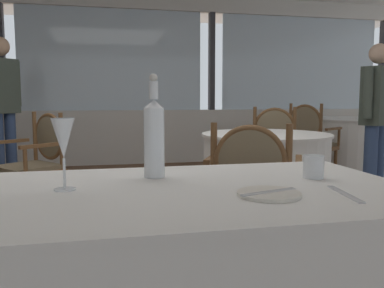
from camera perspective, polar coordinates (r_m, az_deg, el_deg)
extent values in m
plane|color=brown|center=(2.98, -8.30, -13.95)|extent=(13.14, 13.14, 0.00)
cube|color=silver|center=(6.56, -10.78, 0.92)|extent=(10.11, 0.12, 0.85)
cube|color=silver|center=(6.70, -11.17, 19.10)|extent=(10.11, 0.12, 0.25)
cube|color=silver|center=(6.58, -11.01, 11.40)|extent=(2.79, 0.02, 1.55)
cube|color=#333338|center=(6.71, -24.91, 10.84)|extent=(0.08, 0.14, 1.55)
cube|color=silver|center=(7.39, 14.86, 10.73)|extent=(2.79, 0.02, 1.55)
cube|color=#333338|center=(6.80, 2.75, 11.34)|extent=(0.08, 0.14, 1.55)
cube|color=#333338|center=(8.21, 24.95, 9.90)|extent=(0.08, 0.14, 1.55)
cube|color=white|center=(1.26, 0.90, -6.52)|extent=(1.32, 0.82, 0.02)
cylinder|color=silver|center=(1.17, 10.63, -6.82)|extent=(0.18, 0.18, 0.01)
cube|color=silver|center=(1.17, 10.63, -6.57)|extent=(0.18, 0.07, 0.00)
cube|color=silver|center=(1.24, 20.48, -6.51)|extent=(0.05, 0.20, 0.00)
cylinder|color=white|center=(1.41, -5.29, 0.15)|extent=(0.07, 0.07, 0.24)
cone|color=white|center=(1.40, -5.34, 5.59)|extent=(0.07, 0.07, 0.03)
cylinder|color=white|center=(1.40, -5.36, 7.44)|extent=(0.03, 0.03, 0.06)
sphere|color=silver|center=(1.40, -5.38, 9.15)|extent=(0.03, 0.03, 0.03)
cylinder|color=white|center=(1.28, -17.24, -6.03)|extent=(0.06, 0.06, 0.00)
cylinder|color=white|center=(1.27, -17.31, -3.94)|extent=(0.01, 0.01, 0.09)
cone|color=white|center=(1.26, -17.47, 0.76)|extent=(0.07, 0.07, 0.12)
cylinder|color=white|center=(1.46, 16.54, -3.05)|extent=(0.07, 0.07, 0.08)
cylinder|color=white|center=(6.08, 20.96, 3.27)|extent=(1.27, 1.27, 0.02)
cylinder|color=white|center=(6.11, 20.82, -0.29)|extent=(1.23, 1.23, 0.74)
cube|color=brown|center=(5.24, 16.45, -0.50)|extent=(0.63, 0.63, 0.05)
cube|color=#75664C|center=(5.23, 16.46, -0.03)|extent=(0.58, 0.58, 0.04)
cylinder|color=brown|center=(5.53, 15.55, -2.50)|extent=(0.04, 0.04, 0.41)
cylinder|color=brown|center=(5.35, 19.28, -2.92)|extent=(0.04, 0.04, 0.41)
cylinder|color=brown|center=(5.19, 13.37, -3.01)|extent=(0.04, 0.04, 0.41)
cylinder|color=brown|center=(5.00, 17.28, -3.49)|extent=(0.04, 0.04, 0.41)
cylinder|color=brown|center=(5.14, 13.52, 2.63)|extent=(0.04, 0.04, 0.52)
cylinder|color=brown|center=(4.94, 17.47, 2.38)|extent=(0.04, 0.04, 0.52)
ellipsoid|color=#75664C|center=(5.02, 15.38, 2.80)|extent=(0.25, 0.36, 0.43)
torus|color=brown|center=(5.02, 15.38, 2.80)|extent=(0.27, 0.39, 0.45)
cube|color=brown|center=(5.35, 14.29, 2.34)|extent=(0.33, 0.23, 0.03)
cylinder|color=brown|center=(5.48, 15.01, 1.26)|extent=(0.03, 0.03, 0.22)
cube|color=brown|center=(5.12, 19.10, 2.01)|extent=(0.33, 0.23, 0.03)
cylinder|color=brown|center=(5.25, 19.73, 0.89)|extent=(0.03, 0.03, 0.22)
cube|color=brown|center=(7.00, 24.13, 0.92)|extent=(0.63, 0.63, 0.05)
cube|color=#75664C|center=(7.00, 24.14, 1.27)|extent=(0.58, 0.58, 0.04)
cylinder|color=brown|center=(6.77, 25.01, -1.26)|extent=(0.04, 0.04, 0.41)
cylinder|color=brown|center=(6.91, 21.90, -0.98)|extent=(0.04, 0.04, 0.41)
cylinder|color=brown|center=(7.28, 23.14, -0.68)|extent=(0.04, 0.04, 0.41)
cylinder|color=brown|center=(7.24, 23.31, 3.11)|extent=(0.04, 0.04, 0.45)
ellipsoid|color=#75664C|center=(7.18, 24.84, 3.20)|extent=(0.25, 0.36, 0.38)
torus|color=brown|center=(7.18, 24.84, 3.20)|extent=(0.24, 0.35, 0.39)
cube|color=brown|center=(7.06, 22.26, 3.04)|extent=(0.33, 0.23, 0.03)
cylinder|color=brown|center=(6.93, 21.77, 2.10)|extent=(0.03, 0.03, 0.22)
cylinder|color=white|center=(3.24, 10.27, 1.28)|extent=(1.00, 1.00, 0.02)
cylinder|color=white|center=(3.30, 10.14, -5.33)|extent=(0.97, 0.97, 0.74)
cube|color=brown|center=(4.11, 11.11, -2.25)|extent=(0.62, 0.62, 0.05)
cube|color=#75664C|center=(4.11, 11.12, -1.66)|extent=(0.57, 0.57, 0.04)
cylinder|color=brown|center=(3.95, 13.76, -5.99)|extent=(0.04, 0.04, 0.40)
cylinder|color=brown|center=(3.98, 7.96, -5.79)|extent=(0.04, 0.04, 0.40)
cylinder|color=brown|center=(4.34, 13.86, -4.89)|extent=(0.04, 0.04, 0.40)
cylinder|color=brown|center=(4.36, 8.58, -4.71)|extent=(0.04, 0.04, 0.40)
cylinder|color=brown|center=(4.27, 14.03, 1.69)|extent=(0.04, 0.04, 0.50)
cylinder|color=brown|center=(4.30, 8.69, 1.83)|extent=(0.04, 0.04, 0.50)
ellipsoid|color=#75664C|center=(4.29, 11.38, 2.11)|extent=(0.37, 0.22, 0.42)
torus|color=brown|center=(4.29, 11.38, 2.11)|extent=(0.40, 0.23, 0.43)
cube|color=brown|center=(4.06, 14.69, 1.03)|extent=(0.20, 0.34, 0.03)
cylinder|color=brown|center=(3.93, 14.64, -0.75)|extent=(0.03, 0.03, 0.22)
cube|color=brown|center=(4.09, 7.66, 1.22)|extent=(0.20, 0.34, 0.03)
cylinder|color=brown|center=(3.96, 7.39, -0.54)|extent=(0.03, 0.03, 0.22)
cube|color=brown|center=(2.47, 8.56, -7.85)|extent=(0.62, 0.62, 0.05)
cube|color=#75664C|center=(2.46, 8.57, -6.88)|extent=(0.57, 0.57, 0.04)
cylinder|color=brown|center=(2.74, 4.71, -11.26)|extent=(0.04, 0.04, 0.40)
cylinder|color=brown|center=(2.71, 13.24, -11.66)|extent=(0.04, 0.04, 0.40)
cylinder|color=brown|center=(2.37, 2.96, -14.11)|extent=(0.04, 0.04, 0.40)
cylinder|color=brown|center=(2.33, 12.96, -14.66)|extent=(0.04, 0.04, 0.40)
cylinder|color=brown|center=(2.25, 3.03, -2.69)|extent=(0.04, 0.04, 0.45)
cylinder|color=brown|center=(2.21, 13.27, -3.04)|extent=(0.04, 0.04, 0.45)
ellipsoid|color=#75664C|center=(2.20, 8.06, -2.36)|extent=(0.37, 0.22, 0.38)
torus|color=brown|center=(2.20, 8.06, -2.36)|extent=(0.36, 0.21, 0.39)
cube|color=brown|center=(2.48, 2.93, -1.95)|extent=(0.20, 0.34, 0.03)
cylinder|color=brown|center=(2.63, 3.55, -3.89)|extent=(0.03, 0.03, 0.22)
cube|color=brown|center=(2.42, 14.59, -2.32)|extent=(0.20, 0.34, 0.03)
cylinder|color=brown|center=(2.58, 14.54, -4.28)|extent=(0.03, 0.03, 0.22)
cube|color=brown|center=(3.72, -21.86, -3.65)|extent=(0.65, 0.65, 0.05)
cube|color=#75664C|center=(3.71, -21.88, -3.00)|extent=(0.60, 0.60, 0.04)
cylinder|color=brown|center=(3.50, -22.89, -8.00)|extent=(0.04, 0.04, 0.39)
cylinder|color=brown|center=(3.70, -17.45, -7.02)|extent=(0.04, 0.04, 0.39)
cylinder|color=brown|center=(4.03, -20.71, -6.05)|extent=(0.04, 0.04, 0.39)
cylinder|color=brown|center=(3.62, -17.70, 0.43)|extent=(0.04, 0.04, 0.47)
cylinder|color=brown|center=(3.96, -20.98, 0.79)|extent=(0.04, 0.04, 0.47)
ellipsoid|color=#75664C|center=(3.79, -19.23, 0.99)|extent=(0.29, 0.33, 0.40)
torus|color=brown|center=(3.79, -19.23, 0.99)|extent=(0.29, 0.34, 0.41)
cube|color=brown|center=(3.46, -20.22, -0.20)|extent=(0.31, 0.26, 0.03)
cylinder|color=brown|center=(3.41, -22.16, -2.25)|extent=(0.03, 0.03, 0.22)
cube|color=brown|center=(3.90, -24.12, 0.32)|extent=(0.31, 0.26, 0.03)
cylinder|color=#334770|center=(5.48, -23.84, -0.53)|extent=(0.13, 0.13, 0.86)
cube|color=#424C42|center=(5.39, -24.92, 7.31)|extent=(0.38, 0.41, 0.64)
sphere|color=tan|center=(5.42, -25.15, 12.19)|extent=(0.22, 0.22, 0.22)
cylinder|color=#424C42|center=(5.53, -23.18, 7.68)|extent=(0.09, 0.09, 0.55)
cylinder|color=#334770|center=(4.64, 24.39, -2.25)|extent=(0.13, 0.13, 0.77)
cylinder|color=#334770|center=(4.48, 23.52, -2.51)|extent=(0.13, 0.13, 0.77)
cube|color=#424C42|center=(4.51, 24.34, 6.09)|extent=(0.41, 0.36, 0.58)
sphere|color=beige|center=(4.54, 24.59, 11.36)|extent=(0.20, 0.20, 0.20)
cylinder|color=#424C42|center=(4.31, 23.24, 6.53)|extent=(0.09, 0.09, 0.49)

